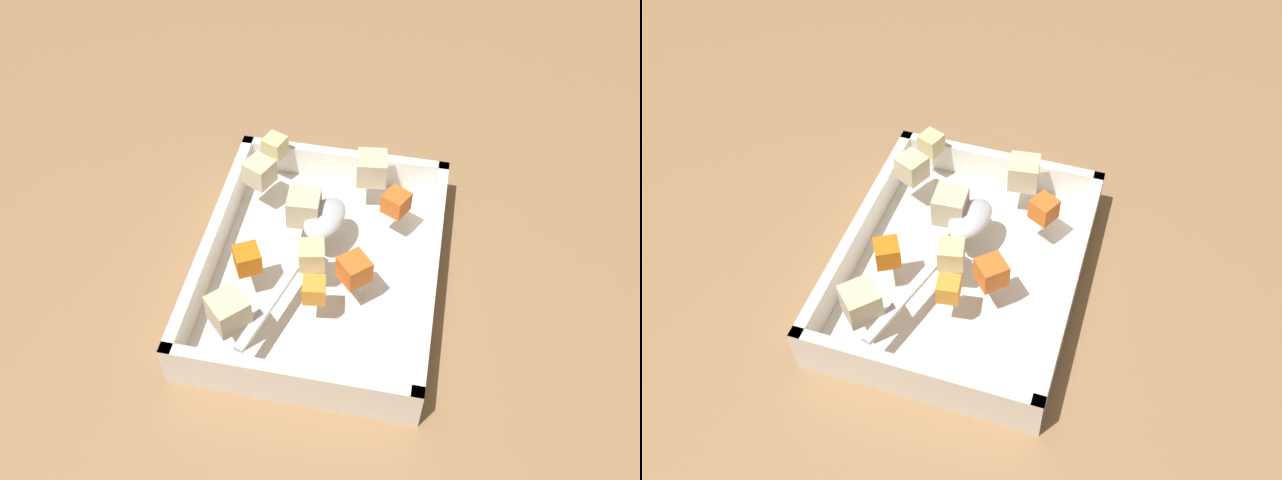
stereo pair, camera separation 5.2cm
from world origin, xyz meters
TOP-DOWN VIEW (x-y plane):
  - ground_plane at (0.00, 0.00)m, footprint 4.00×4.00m
  - baking_dish at (-0.01, -0.01)m, footprint 0.30×0.24m
  - carrot_chunk_mid_right at (0.05, 0.00)m, footprint 0.02×0.02m
  - carrot_chunk_heap_top at (0.02, 0.03)m, footprint 0.04×0.04m
  - carrot_chunk_corner_sw at (-0.08, 0.06)m, footprint 0.03×0.03m
  - carrot_chunk_heap_side at (0.03, -0.07)m, footprint 0.03×0.03m
  - potato_chunk_under_handle at (0.09, -0.07)m, footprint 0.05×0.05m
  - potato_chunk_front_center at (-0.05, -0.03)m, footprint 0.04×0.04m
  - potato_chunk_mid_left at (-0.14, -0.08)m, footprint 0.03×0.03m
  - potato_chunk_rim_edge at (0.01, -0.01)m, footprint 0.03×0.03m
  - potato_chunk_far_right at (-0.09, -0.09)m, footprint 0.04×0.04m
  - potato_chunk_corner_nw at (-0.12, 0.03)m, footprint 0.04×0.04m
  - serving_spoon at (-0.03, -0.01)m, footprint 0.20×0.08m

SIDE VIEW (x-z plane):
  - ground_plane at x=0.00m, z-range 0.00..0.00m
  - baking_dish at x=-0.01m, z-range -0.01..0.04m
  - serving_spoon at x=-0.03m, z-range 0.05..0.07m
  - carrot_chunk_mid_right at x=0.05m, z-range 0.05..0.08m
  - potato_chunk_mid_left at x=-0.14m, z-range 0.05..0.08m
  - carrot_chunk_corner_sw at x=-0.08m, z-range 0.05..0.08m
  - carrot_chunk_heap_side at x=0.03m, z-range 0.05..0.08m
  - potato_chunk_rim_edge at x=0.01m, z-range 0.05..0.08m
  - carrot_chunk_heap_top at x=0.02m, z-range 0.05..0.08m
  - potato_chunk_far_right at x=-0.09m, z-range 0.05..0.08m
  - potato_chunk_corner_nw at x=-0.12m, z-range 0.05..0.09m
  - potato_chunk_under_handle at x=0.09m, z-range 0.05..0.09m
  - potato_chunk_front_center at x=-0.05m, z-range 0.05..0.09m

